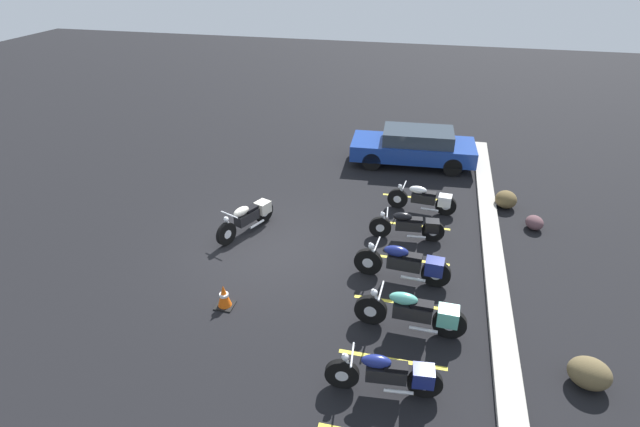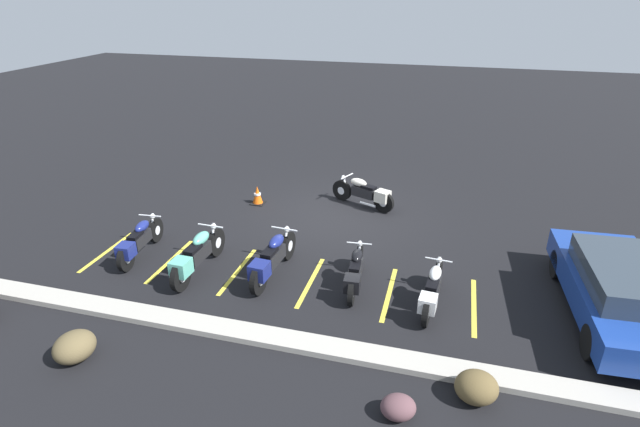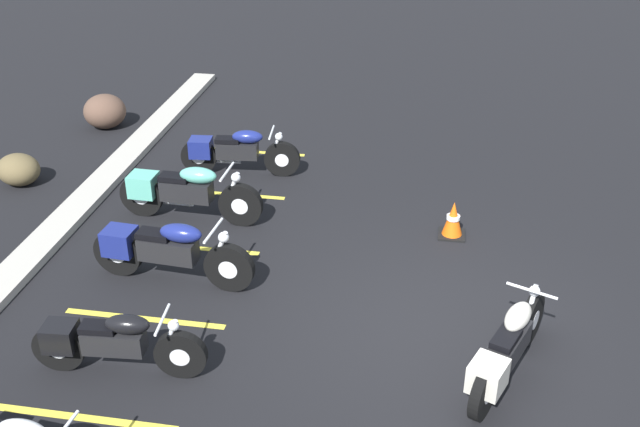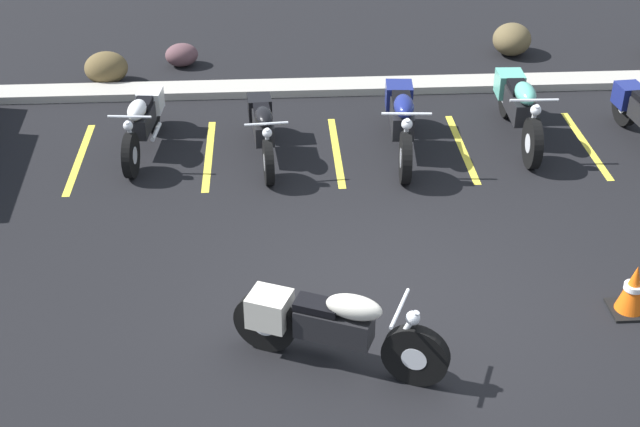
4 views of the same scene
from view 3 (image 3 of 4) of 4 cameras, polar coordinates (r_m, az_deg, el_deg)
name	(u,v)px [view 3 (image 3 of 4)]	position (r m, az deg, el deg)	size (l,w,h in m)	color
ground	(430,334)	(9.37, 8.39, -9.05)	(60.00, 60.00, 0.00)	black
motorcycle_cream_featured	(507,349)	(8.58, 14.05, -9.96)	(2.00, 1.01, 0.84)	black
parked_bike_1	(109,342)	(8.79, -15.76, -9.39)	(0.56, 2.00, 0.79)	black
parked_bike_2	(164,250)	(10.20, -11.82, -2.73)	(0.64, 2.29, 0.90)	black
parked_bike_3	(183,191)	(11.69, -10.42, 1.68)	(0.64, 2.30, 0.90)	black
parked_bike_4	(234,151)	(13.09, -6.58, 4.77)	(0.59, 2.09, 0.82)	black
concrete_curb	(2,286)	(10.88, -23.09, -5.09)	(18.00, 0.50, 0.12)	#A8A399
landscape_rock_1	(18,170)	(13.69, -21.99, 3.12)	(0.75, 0.66, 0.54)	brown
landscape_rock_2	(105,111)	(15.66, -16.08, 7.49)	(0.80, 0.83, 0.68)	brown
traffic_cone	(453,220)	(11.31, 10.10, -0.50)	(0.40, 0.40, 0.56)	black
stall_line_1	(83,418)	(8.56, -17.64, -14.60)	(0.10, 2.10, 0.00)	gold
stall_line_2	(145,319)	(9.77, -13.22, -7.81)	(0.10, 2.10, 0.00)	gold
stall_line_3	(189,247)	(11.13, -9.93, -2.56)	(0.10, 2.10, 0.00)	gold
stall_line_4	(223,194)	(12.59, -7.39, 1.52)	(0.10, 2.10, 0.00)	gold
stall_line_5	(249,151)	(14.12, -5.39, 4.73)	(0.10, 2.10, 0.00)	gold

